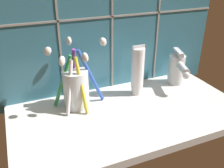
{
  "coord_description": "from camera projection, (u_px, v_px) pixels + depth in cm",
  "views": [
    {
      "loc": [
        -24.62,
        -47.09,
        36.24
      ],
      "look_at": [
        -3.48,
        2.98,
        8.9
      ],
      "focal_mm": 40.0,
      "sensor_mm": 36.0,
      "label": 1
    }
  ],
  "objects": [
    {
      "name": "sink_counter",
      "position": [
        129.0,
        114.0,
        0.63
      ],
      "size": [
        57.9,
        30.21,
        2.0
      ],
      "primitive_type": "cube",
      "color": "silver",
      "rests_on": "ground"
    },
    {
      "name": "toothbrush_cup",
      "position": [
        76.0,
        86.0,
        0.62
      ],
      "size": [
        15.71,
        11.53,
        17.56
      ],
      "color": "silver",
      "rests_on": "sink_counter"
    },
    {
      "name": "toothpaste_tube",
      "position": [
        138.0,
        71.0,
        0.68
      ],
      "size": [
        3.59,
        3.42,
        14.23
      ],
      "color": "white",
      "rests_on": "sink_counter"
    },
    {
      "name": "sink_faucet",
      "position": [
        177.0,
        69.0,
        0.74
      ],
      "size": [
        5.96,
        11.77,
        10.46
      ],
      "rotation": [
        0.0,
        0.0,
        -1.89
      ],
      "color": "silver",
      "rests_on": "sink_counter"
    }
  ]
}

